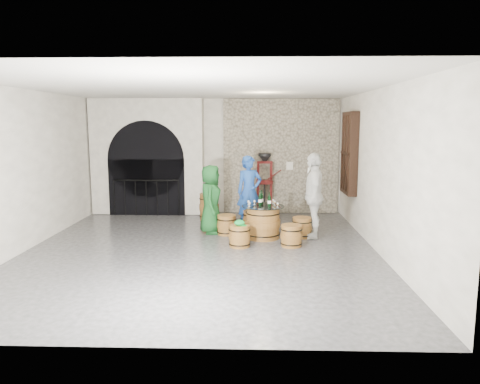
{
  "coord_description": "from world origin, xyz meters",
  "views": [
    {
      "loc": [
        1.06,
        -8.8,
        2.53
      ],
      "look_at": [
        0.76,
        0.92,
        1.05
      ],
      "focal_mm": 34.0,
      "sensor_mm": 36.0,
      "label": 1
    }
  ],
  "objects_px": {
    "person_white": "(314,195)",
    "wine_bottle_left": "(260,199)",
    "wine_bottle_right": "(262,199)",
    "wine_bottle_center": "(269,201)",
    "barrel_stool_right": "(302,227)",
    "corking_press": "(265,179)",
    "barrel_stool_near_right": "(291,236)",
    "barrel_table": "(263,222)",
    "person_green": "(211,199)",
    "side_barrel": "(209,207)",
    "barrel_stool_far": "(252,220)",
    "barrel_stool_left": "(227,225)",
    "barrel_stool_near_left": "(240,236)",
    "person_blue": "(249,192)"
  },
  "relations": [
    {
      "from": "wine_bottle_right",
      "to": "wine_bottle_center",
      "type": "bearing_deg",
      "value": -57.06
    },
    {
      "from": "person_white",
      "to": "corking_press",
      "type": "bearing_deg",
      "value": -151.33
    },
    {
      "from": "side_barrel",
      "to": "corking_press",
      "type": "height_order",
      "value": "corking_press"
    },
    {
      "from": "wine_bottle_center",
      "to": "wine_bottle_left",
      "type": "bearing_deg",
      "value": 144.28
    },
    {
      "from": "barrel_table",
      "to": "wine_bottle_center",
      "type": "bearing_deg",
      "value": -30.36
    },
    {
      "from": "person_white",
      "to": "wine_bottle_left",
      "type": "distance_m",
      "value": 1.19
    },
    {
      "from": "side_barrel",
      "to": "wine_bottle_center",
      "type": "bearing_deg",
      "value": -52.24
    },
    {
      "from": "barrel_stool_right",
      "to": "corking_press",
      "type": "distance_m",
      "value": 2.74
    },
    {
      "from": "barrel_stool_far",
      "to": "person_white",
      "type": "bearing_deg",
      "value": -27.95
    },
    {
      "from": "barrel_stool_near_right",
      "to": "wine_bottle_center",
      "type": "distance_m",
      "value": 0.97
    },
    {
      "from": "barrel_table",
      "to": "barrel_stool_far",
      "type": "height_order",
      "value": "barrel_table"
    },
    {
      "from": "barrel_stool_left",
      "to": "barrel_stool_far",
      "type": "relative_size",
      "value": 1.0
    },
    {
      "from": "barrel_stool_far",
      "to": "person_green",
      "type": "relative_size",
      "value": 0.29
    },
    {
      "from": "barrel_stool_right",
      "to": "wine_bottle_left",
      "type": "xyz_separation_m",
      "value": [
        -0.94,
        -0.03,
        0.63
      ]
    },
    {
      "from": "barrel_stool_left",
      "to": "wine_bottle_right",
      "type": "height_order",
      "value": "wine_bottle_right"
    },
    {
      "from": "barrel_stool_left",
      "to": "barrel_stool_right",
      "type": "distance_m",
      "value": 1.71
    },
    {
      "from": "barrel_stool_near_left",
      "to": "wine_bottle_center",
      "type": "bearing_deg",
      "value": 45.76
    },
    {
      "from": "barrel_stool_right",
      "to": "barrel_table",
      "type": "bearing_deg",
      "value": -173.71
    },
    {
      "from": "wine_bottle_left",
      "to": "wine_bottle_right",
      "type": "distance_m",
      "value": 0.12
    },
    {
      "from": "barrel_table",
      "to": "barrel_stool_near_left",
      "type": "xyz_separation_m",
      "value": [
        -0.5,
        -0.73,
        -0.14
      ]
    },
    {
      "from": "barrel_stool_right",
      "to": "person_white",
      "type": "relative_size",
      "value": 0.24
    },
    {
      "from": "barrel_stool_near_left",
      "to": "side_barrel",
      "type": "distance_m",
      "value": 2.75
    },
    {
      "from": "person_white",
      "to": "wine_bottle_left",
      "type": "height_order",
      "value": "person_white"
    },
    {
      "from": "corking_press",
      "to": "barrel_stool_left",
      "type": "bearing_deg",
      "value": -117.68
    },
    {
      "from": "barrel_stool_far",
      "to": "wine_bottle_left",
      "type": "bearing_deg",
      "value": -77.16
    },
    {
      "from": "person_white",
      "to": "wine_bottle_center",
      "type": "height_order",
      "value": "person_white"
    },
    {
      "from": "wine_bottle_left",
      "to": "barrel_stool_right",
      "type": "bearing_deg",
      "value": 1.95
    },
    {
      "from": "barrel_stool_right",
      "to": "side_barrel",
      "type": "xyz_separation_m",
      "value": [
        -2.25,
        1.78,
        0.12
      ]
    },
    {
      "from": "barrel_stool_right",
      "to": "corking_press",
      "type": "height_order",
      "value": "corking_press"
    },
    {
      "from": "person_green",
      "to": "wine_bottle_center",
      "type": "relative_size",
      "value": 4.87
    },
    {
      "from": "barrel_stool_near_right",
      "to": "barrel_stool_near_left",
      "type": "distance_m",
      "value": 1.07
    },
    {
      "from": "person_green",
      "to": "barrel_stool_near_right",
      "type": "bearing_deg",
      "value": -122.39
    },
    {
      "from": "barrel_stool_far",
      "to": "corking_press",
      "type": "height_order",
      "value": "corking_press"
    },
    {
      "from": "person_blue",
      "to": "corking_press",
      "type": "bearing_deg",
      "value": 54.26
    },
    {
      "from": "person_green",
      "to": "side_barrel",
      "type": "xyz_separation_m",
      "value": [
        -0.19,
        1.44,
        -0.44
      ]
    },
    {
      "from": "barrel_stool_near_right",
      "to": "side_barrel",
      "type": "xyz_separation_m",
      "value": [
        -1.96,
        2.54,
        0.12
      ]
    },
    {
      "from": "barrel_table",
      "to": "wine_bottle_right",
      "type": "xyz_separation_m",
      "value": [
        -0.03,
        0.17,
        0.5
      ]
    },
    {
      "from": "side_barrel",
      "to": "barrel_stool_near_right",
      "type": "bearing_deg",
      "value": -52.41
    },
    {
      "from": "wine_bottle_left",
      "to": "wine_bottle_right",
      "type": "relative_size",
      "value": 1.0
    },
    {
      "from": "person_white",
      "to": "wine_bottle_left",
      "type": "relative_size",
      "value": 5.82
    },
    {
      "from": "barrel_stool_near_left",
      "to": "person_white",
      "type": "distance_m",
      "value": 1.96
    },
    {
      "from": "barrel_stool_near_right",
      "to": "person_green",
      "type": "relative_size",
      "value": 0.29
    },
    {
      "from": "barrel_stool_near_left",
      "to": "wine_bottle_right",
      "type": "distance_m",
      "value": 1.2
    },
    {
      "from": "barrel_stool_left",
      "to": "wine_bottle_right",
      "type": "distance_m",
      "value": 1.03
    },
    {
      "from": "barrel_stool_left",
      "to": "barrel_stool_near_left",
      "type": "xyz_separation_m",
      "value": [
        0.33,
        -1.03,
        0.0
      ]
    },
    {
      "from": "person_blue",
      "to": "wine_bottle_center",
      "type": "bearing_deg",
      "value": -89.66
    },
    {
      "from": "barrel_table",
      "to": "person_green",
      "type": "bearing_deg",
      "value": 159.78
    },
    {
      "from": "person_green",
      "to": "wine_bottle_left",
      "type": "distance_m",
      "value": 1.19
    },
    {
      "from": "side_barrel",
      "to": "corking_press",
      "type": "distance_m",
      "value": 1.76
    },
    {
      "from": "person_white",
      "to": "wine_bottle_center",
      "type": "bearing_deg",
      "value": -72.22
    }
  ]
}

